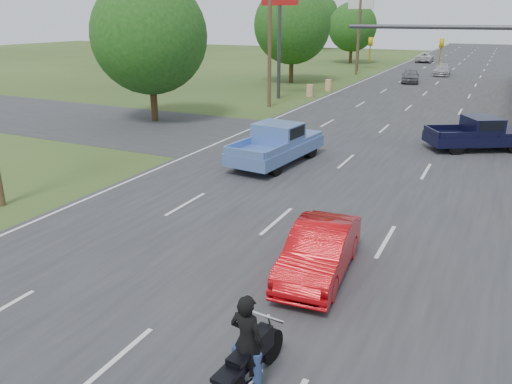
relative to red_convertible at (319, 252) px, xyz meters
The scene contains 23 objects.
ground 5.77m from the red_convertible, 115.23° to the right, with size 200.00×200.00×0.00m, color #30431A.
main_road 34.91m from the red_convertible, 94.02° to the left, with size 15.00×180.00×0.02m, color #2D2D30.
cross_road 13.06m from the red_convertible, 100.80° to the left, with size 120.00×10.00×0.02m, color #2D2D30.
utility_pole_5 26.17m from the red_convertible, 117.63° to the left, with size 2.00×0.28×10.00m.
utility_pole_6 48.54m from the red_convertible, 104.31° to the left, with size 2.00×0.28×10.00m.
tree_0 22.60m from the red_convertible, 137.99° to the left, with size 7.14×7.14×8.84m.
tree_1 40.42m from the red_convertible, 113.42° to the left, with size 7.56×7.56×9.36m.
tree_2 63.20m from the red_convertible, 105.31° to the left, with size 6.72×6.72×8.32m.
tree_4 90.62m from the red_convertible, 129.45° to the left, with size 9.24×9.24×11.44m.
tree_6 95.67m from the red_convertible, 109.86° to the left, with size 8.82×8.82×10.92m.
barrel_2 30.82m from the red_convertible, 110.80° to the left, with size 0.56×0.56×1.00m, color orange.
barrel_3 34.50m from the red_convertible, 107.97° to the left, with size 0.56×0.56×1.00m, color orange.
pole_sign_left_near 30.47m from the red_convertible, 115.77° to the left, with size 3.00×0.35×9.20m.
pole_sign_left_far 52.84m from the red_convertible, 104.29° to the left, with size 3.00×0.35×9.20m.
signal_mast 12.96m from the red_convertible, 74.04° to the left, with size 9.12×0.40×7.00m.
red_convertible is the anchor object (origin of this frame).
motorcycle 4.67m from the red_convertible, 86.97° to the right, with size 0.68×2.23×1.13m.
rider 4.61m from the red_convertible, 86.86° to the right, with size 0.67×0.44×1.84m, color black.
blue_pickup 10.67m from the red_convertible, 119.52° to the left, with size 2.72×5.78×1.85m.
navy_pickup 16.23m from the red_convertible, 79.36° to the left, with size 5.35×4.28×1.68m.
distant_car_grey 42.36m from the red_convertible, 96.80° to the left, with size 1.67×4.14×1.41m, color slate.
distant_car_silver 50.46m from the red_convertible, 93.34° to the left, with size 1.79×4.39×1.27m, color #B1B1B6.
distant_car_white 67.66m from the red_convertible, 96.23° to the left, with size 2.27×4.92×1.37m, color silver.
Camera 1 is at (6.12, -6.00, 6.45)m, focal length 35.00 mm.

